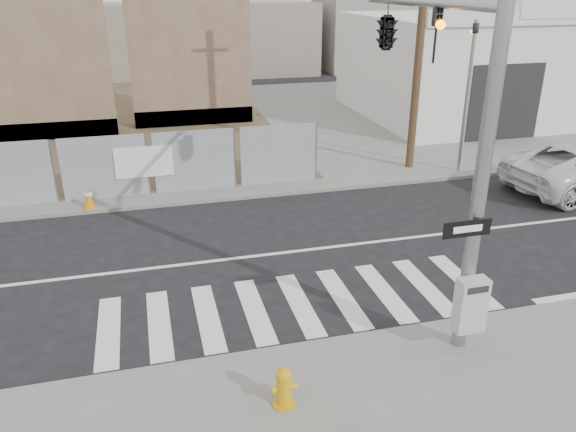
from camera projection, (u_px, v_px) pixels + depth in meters
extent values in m
plane|color=black|center=(273.00, 254.00, 14.45)|extent=(100.00, 100.00, 0.00)
cube|color=slate|center=(206.00, 126.00, 26.90)|extent=(50.00, 20.00, 0.12)
cylinder|color=gray|center=(483.00, 169.00, 9.35)|extent=(0.26, 0.26, 7.00)
cylinder|color=gray|center=(424.00, 3.00, 10.70)|extent=(0.14, 5.20, 0.14)
cube|color=#B2B2AF|center=(471.00, 305.00, 10.06)|extent=(0.55, 0.30, 1.05)
cube|color=black|center=(467.00, 229.00, 9.54)|extent=(0.90, 0.03, 0.30)
cube|color=silver|center=(468.00, 229.00, 9.52)|extent=(0.55, 0.01, 0.12)
imported|color=black|center=(436.00, 36.00, 10.38)|extent=(0.16, 0.20, 1.00)
imported|color=black|center=(387.00, 27.00, 12.34)|extent=(0.53, 2.48, 1.00)
cylinder|color=gray|center=(467.00, 99.00, 19.37)|extent=(0.12, 0.12, 5.20)
imported|color=black|center=(476.00, 23.00, 18.39)|extent=(0.16, 0.20, 1.00)
cube|color=brown|center=(31.00, 44.00, 22.78)|extent=(6.00, 0.50, 8.00)
cube|color=brown|center=(47.00, 128.00, 24.54)|extent=(6.00, 1.30, 0.80)
cube|color=brown|center=(189.00, 37.00, 25.20)|extent=(5.50, 0.50, 8.00)
cube|color=brown|center=(194.00, 115.00, 26.96)|extent=(5.50, 1.30, 0.80)
cube|color=silver|center=(482.00, 65.00, 28.34)|extent=(12.00, 10.00, 4.80)
cube|color=silver|center=(560.00, 17.00, 22.87)|extent=(12.00, 0.30, 0.60)
cube|color=silver|center=(563.00, 5.00, 22.65)|extent=(4.00, 0.30, 1.00)
cube|color=black|center=(505.00, 103.00, 23.71)|extent=(3.40, 0.06, 3.20)
cylinder|color=brown|center=(421.00, 25.00, 18.88)|extent=(0.28, 0.28, 10.00)
cylinder|color=#CA960B|center=(284.00, 403.00, 9.17)|extent=(0.45, 0.45, 0.04)
cylinder|color=#CA960B|center=(284.00, 391.00, 9.06)|extent=(0.29, 0.29, 0.57)
sphere|color=#CA960B|center=(284.00, 375.00, 8.94)|extent=(0.26, 0.26, 0.26)
cylinder|color=#CA960B|center=(275.00, 389.00, 9.00)|extent=(0.15, 0.13, 0.10)
cylinder|color=#CA960B|center=(293.00, 386.00, 9.08)|extent=(0.15, 0.13, 0.10)
cube|color=orange|center=(90.00, 207.00, 17.05)|extent=(0.44, 0.44, 0.03)
cone|color=orange|center=(88.00, 198.00, 16.92)|extent=(0.39, 0.39, 0.67)
cylinder|color=silver|center=(88.00, 195.00, 16.89)|extent=(0.26, 0.26, 0.08)
cube|color=red|center=(202.00, 187.00, 18.75)|extent=(0.41, 0.41, 0.03)
cone|color=red|center=(201.00, 176.00, 18.61)|extent=(0.37, 0.37, 0.76)
cylinder|color=silver|center=(201.00, 173.00, 18.56)|extent=(0.29, 0.29, 0.09)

